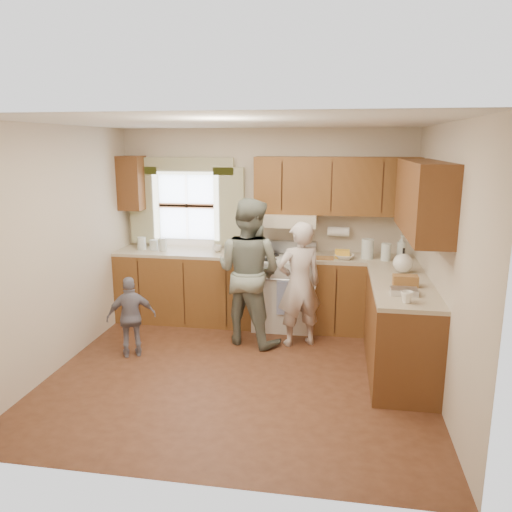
% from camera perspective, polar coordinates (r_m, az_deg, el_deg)
% --- Properties ---
extents(room, '(3.80, 3.80, 3.80)m').
position_cam_1_polar(room, '(4.87, -1.93, 0.16)').
color(room, '#442415').
rests_on(room, ground).
extents(kitchen_fixtures, '(3.80, 2.25, 2.15)m').
position_cam_1_polar(kitchen_fixtures, '(5.93, 5.98, -1.69)').
color(kitchen_fixtures, '#46270F').
rests_on(kitchen_fixtures, ground).
extents(stove, '(0.76, 0.67, 1.07)m').
position_cam_1_polar(stove, '(6.40, 3.29, -4.01)').
color(stove, silver).
rests_on(stove, ground).
extents(woman_left, '(0.63, 0.54, 1.46)m').
position_cam_1_polar(woman_left, '(5.75, 4.96, -3.26)').
color(woman_left, '#C0B1AB').
rests_on(woman_left, ground).
extents(woman_right, '(1.01, 0.90, 1.71)m').
position_cam_1_polar(woman_right, '(5.79, -0.83, -1.81)').
color(woman_right, '#21362A').
rests_on(woman_right, ground).
extents(child, '(0.57, 0.43, 0.90)m').
position_cam_1_polar(child, '(5.67, -14.05, -6.77)').
color(child, slate).
rests_on(child, ground).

